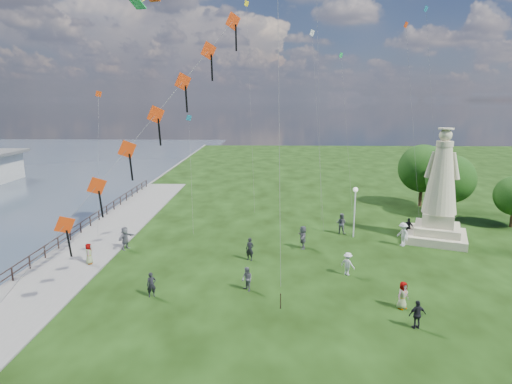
{
  "coord_description": "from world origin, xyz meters",
  "views": [
    {
      "loc": [
        -0.19,
        -18.71,
        11.24
      ],
      "look_at": [
        -1.0,
        8.0,
        5.5
      ],
      "focal_mm": 30.0,
      "sensor_mm": 36.0,
      "label": 1
    }
  ],
  "objects_px": {
    "person_2": "(348,264)",
    "person_9": "(408,227)",
    "person_3": "(417,315)",
    "person_10": "(89,255)",
    "person_1": "(247,279)",
    "person_7": "(341,223)",
    "person_11": "(303,237)",
    "person_4": "(403,295)",
    "person_6": "(250,249)",
    "person_5": "(125,238)",
    "person_8": "(403,234)",
    "statue": "(440,199)",
    "person_0": "(151,285)",
    "lamppost": "(355,201)"
  },
  "relations": [
    {
      "from": "person_4",
      "to": "lamppost",
      "type": "bearing_deg",
      "value": 59.02
    },
    {
      "from": "lamppost",
      "to": "person_3",
      "type": "distance_m",
      "value": 14.92
    },
    {
      "from": "person_8",
      "to": "person_9",
      "type": "relative_size",
      "value": 1.23
    },
    {
      "from": "person_3",
      "to": "person_6",
      "type": "xyz_separation_m",
      "value": [
        -8.8,
        9.13,
        0.08
      ]
    },
    {
      "from": "person_8",
      "to": "person_10",
      "type": "distance_m",
      "value": 23.5
    },
    {
      "from": "statue",
      "to": "person_3",
      "type": "bearing_deg",
      "value": -92.81
    },
    {
      "from": "person_9",
      "to": "person_11",
      "type": "height_order",
      "value": "person_11"
    },
    {
      "from": "statue",
      "to": "person_9",
      "type": "bearing_deg",
      "value": 173.12
    },
    {
      "from": "person_5",
      "to": "person_8",
      "type": "height_order",
      "value": "person_8"
    },
    {
      "from": "person_4",
      "to": "person_9",
      "type": "distance_m",
      "value": 13.79
    },
    {
      "from": "statue",
      "to": "person_2",
      "type": "height_order",
      "value": "statue"
    },
    {
      "from": "person_8",
      "to": "person_0",
      "type": "bearing_deg",
      "value": -81.62
    },
    {
      "from": "person_5",
      "to": "person_11",
      "type": "distance_m",
      "value": 13.67
    },
    {
      "from": "person_2",
      "to": "person_5",
      "type": "bearing_deg",
      "value": 23.74
    },
    {
      "from": "person_0",
      "to": "person_4",
      "type": "height_order",
      "value": "person_4"
    },
    {
      "from": "person_3",
      "to": "person_10",
      "type": "xyz_separation_m",
      "value": [
        -19.93,
        7.87,
        -0.02
      ]
    },
    {
      "from": "person_8",
      "to": "person_10",
      "type": "xyz_separation_m",
      "value": [
        -23.02,
        -4.72,
        -0.21
      ]
    },
    {
      "from": "person_5",
      "to": "statue",
      "type": "bearing_deg",
      "value": -59.7
    },
    {
      "from": "person_8",
      "to": "person_11",
      "type": "relative_size",
      "value": 1.05
    },
    {
      "from": "person_7",
      "to": "person_8",
      "type": "distance_m",
      "value": 5.31
    },
    {
      "from": "lamppost",
      "to": "person_8",
      "type": "bearing_deg",
      "value": -32.07
    },
    {
      "from": "person_5",
      "to": "person_11",
      "type": "xyz_separation_m",
      "value": [
        13.65,
        0.62,
        0.0
      ]
    },
    {
      "from": "person_8",
      "to": "statue",
      "type": "bearing_deg",
      "value": 94.97
    },
    {
      "from": "person_6",
      "to": "person_10",
      "type": "relative_size",
      "value": 1.13
    },
    {
      "from": "person_1",
      "to": "person_9",
      "type": "bearing_deg",
      "value": 95.46
    },
    {
      "from": "person_4",
      "to": "person_7",
      "type": "relative_size",
      "value": 0.87
    },
    {
      "from": "person_1",
      "to": "person_7",
      "type": "xyz_separation_m",
      "value": [
        7.53,
        11.6,
        0.15
      ]
    },
    {
      "from": "person_4",
      "to": "person_10",
      "type": "distance_m",
      "value": 20.66
    },
    {
      "from": "person_8",
      "to": "person_9",
      "type": "height_order",
      "value": "person_8"
    },
    {
      "from": "person_2",
      "to": "person_5",
      "type": "xyz_separation_m",
      "value": [
        -16.2,
        4.48,
        0.13
      ]
    },
    {
      "from": "lamppost",
      "to": "person_9",
      "type": "distance_m",
      "value": 5.22
    },
    {
      "from": "lamppost",
      "to": "person_4",
      "type": "distance_m",
      "value": 12.84
    },
    {
      "from": "statue",
      "to": "person_3",
      "type": "height_order",
      "value": "statue"
    },
    {
      "from": "person_4",
      "to": "person_11",
      "type": "xyz_separation_m",
      "value": [
        -4.73,
        9.67,
        0.12
      ]
    },
    {
      "from": "person_0",
      "to": "person_3",
      "type": "relative_size",
      "value": 0.98
    },
    {
      "from": "person_2",
      "to": "person_5",
      "type": "height_order",
      "value": "person_5"
    },
    {
      "from": "person_5",
      "to": "person_7",
      "type": "relative_size",
      "value": 1.01
    },
    {
      "from": "person_10",
      "to": "person_11",
      "type": "height_order",
      "value": "person_11"
    },
    {
      "from": "person_1",
      "to": "person_9",
      "type": "height_order",
      "value": "person_9"
    },
    {
      "from": "statue",
      "to": "lamppost",
      "type": "xyz_separation_m",
      "value": [
        -6.65,
        0.63,
        -0.38
      ]
    },
    {
      "from": "person_7",
      "to": "person_9",
      "type": "height_order",
      "value": "person_7"
    },
    {
      "from": "statue",
      "to": "person_5",
      "type": "height_order",
      "value": "statue"
    },
    {
      "from": "person_0",
      "to": "person_6",
      "type": "distance_m",
      "value": 8.11
    },
    {
      "from": "statue",
      "to": "person_6",
      "type": "height_order",
      "value": "statue"
    },
    {
      "from": "person_9",
      "to": "person_8",
      "type": "bearing_deg",
      "value": -82.3
    },
    {
      "from": "person_1",
      "to": "person_8",
      "type": "relative_size",
      "value": 0.79
    },
    {
      "from": "person_2",
      "to": "person_11",
      "type": "bearing_deg",
      "value": -24.33
    },
    {
      "from": "person_2",
      "to": "person_9",
      "type": "distance_m",
      "value": 10.76
    },
    {
      "from": "person_3",
      "to": "person_5",
      "type": "relative_size",
      "value": 0.84
    },
    {
      "from": "person_4",
      "to": "person_5",
      "type": "distance_m",
      "value": 20.49
    }
  ]
}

